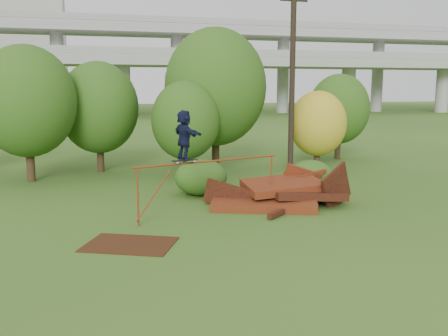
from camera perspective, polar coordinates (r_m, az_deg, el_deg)
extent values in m
plane|color=#2D5116|center=(15.21, 4.94, -7.00)|extent=(240.00, 240.00, 0.00)
cube|color=#4A180D|center=(18.00, 4.57, -3.85)|extent=(4.22, 3.38, 0.61)
cube|color=black|center=(18.24, 9.34, -3.00)|extent=(2.71, 1.83, 0.51)
cube|color=#4A180D|center=(18.36, 6.73, -1.97)|extent=(2.78, 1.83, 0.58)
cube|color=black|center=(18.50, 12.72, -2.20)|extent=(1.68, 1.02, 1.82)
cube|color=#4A180D|center=(19.49, 8.57, -1.80)|extent=(1.69, 0.71, 1.68)
cube|color=black|center=(17.98, 0.53, -3.28)|extent=(1.67, 1.23, 1.26)
cube|color=black|center=(17.03, 6.89, -4.85)|extent=(1.66, 1.42, 0.17)
cube|color=#4A180D|center=(19.32, 10.04, -0.73)|extent=(1.32, 0.47, 0.32)
cylinder|color=maroon|center=(15.50, -9.83, -3.31)|extent=(0.06, 0.06, 1.83)
cylinder|color=maroon|center=(17.99, 5.42, -1.48)|extent=(0.06, 0.06, 1.83)
cylinder|color=maroon|center=(16.44, -1.64, 0.77)|extent=(5.20, 1.60, 0.06)
cube|color=black|center=(15.98, -4.52, 0.89)|extent=(0.87, 0.46, 0.03)
cylinder|color=beige|center=(15.77, -5.34, 0.61)|extent=(0.07, 0.05, 0.06)
cylinder|color=beige|center=(15.93, -5.63, 0.69)|extent=(0.07, 0.05, 0.06)
cylinder|color=beige|center=(16.05, -3.40, 0.78)|extent=(0.07, 0.05, 0.06)
cylinder|color=beige|center=(16.21, -3.71, 0.86)|extent=(0.07, 0.05, 0.06)
imported|color=#121534|center=(15.88, -4.55, 3.78)|extent=(0.91, 1.55, 1.59)
cube|color=#391D0C|center=(13.96, -10.73, -8.56)|extent=(2.84, 2.51, 0.03)
cylinder|color=black|center=(24.21, -21.26, 0.89)|extent=(0.37, 0.37, 2.00)
ellipsoid|color=#2A5015|center=(24.00, -21.63, 7.11)|extent=(4.34, 4.34, 5.00)
cylinder|color=black|center=(26.01, -13.94, 1.50)|extent=(0.35, 0.35, 1.76)
ellipsoid|color=#2A5015|center=(25.81, -14.14, 6.72)|extent=(3.98, 3.98, 4.57)
cylinder|color=black|center=(23.88, -4.35, 0.77)|extent=(0.33, 0.33, 1.49)
ellipsoid|color=#2A5015|center=(23.68, -4.41, 5.47)|extent=(3.25, 3.25, 3.74)
cylinder|color=black|center=(26.04, -0.97, 2.37)|extent=(0.40, 0.40, 2.29)
ellipsoid|color=#2A5015|center=(25.86, -0.99, 9.23)|extent=(5.23, 5.23, 6.02)
cylinder|color=black|center=(26.64, 10.57, 1.27)|extent=(0.31, 0.31, 1.27)
ellipsoid|color=#A58C19|center=(26.46, 10.68, 5.02)|extent=(2.96, 2.96, 3.40)
cylinder|color=black|center=(30.62, 12.86, 2.55)|extent=(0.34, 0.34, 1.63)
ellipsoid|color=#2A5015|center=(30.45, 13.00, 6.59)|extent=(3.59, 3.59, 4.12)
ellipsoid|color=#2A5015|center=(19.76, -2.66, -1.05)|extent=(2.09, 1.93, 1.45)
ellipsoid|color=#2A5015|center=(20.42, 9.83, -0.98)|extent=(1.91, 1.75, 1.35)
cylinder|color=black|center=(25.22, 7.79, 9.84)|extent=(0.28, 0.28, 9.12)
cube|color=black|center=(25.56, 7.99, 18.46)|extent=(1.40, 0.10, 0.10)
cube|color=gray|center=(73.96, -11.58, 11.92)|extent=(160.00, 9.00, 1.40)
cube|color=gray|center=(80.33, -11.99, 15.25)|extent=(160.00, 9.00, 1.40)
cylinder|color=gray|center=(73.87, -11.48, 8.82)|extent=(2.20, 2.20, 8.00)
cylinder|color=gray|center=(77.22, 2.13, 9.00)|extent=(2.20, 2.20, 8.00)
cube|color=#9E9E99|center=(116.61, -21.20, 13.38)|extent=(14.00, 14.00, 28.00)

